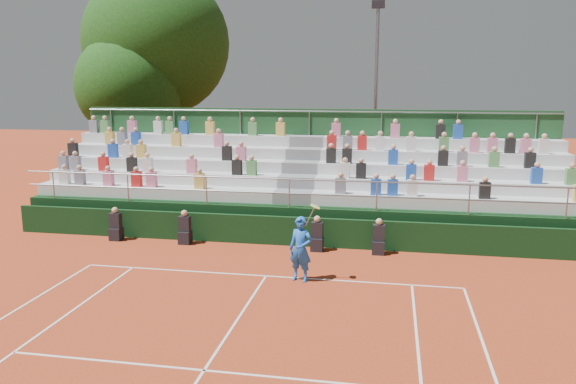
% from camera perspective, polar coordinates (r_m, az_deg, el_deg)
% --- Properties ---
extents(ground, '(90.00, 90.00, 0.00)m').
position_cam_1_polar(ground, '(16.34, -2.24, -8.54)').
color(ground, '#A73B1B').
rests_on(ground, ground).
extents(courtside_wall, '(20.00, 0.15, 1.00)m').
position_cam_1_polar(courtside_wall, '(19.19, -0.16, -3.98)').
color(courtside_wall, black).
rests_on(courtside_wall, ground).
extents(line_officials, '(9.57, 0.40, 1.19)m').
position_cam_1_polar(line_officials, '(19.05, -4.33, -4.20)').
color(line_officials, black).
rests_on(line_officials, ground).
extents(grandstand, '(20.00, 5.20, 4.40)m').
position_cam_1_polar(grandstand, '(22.16, 1.35, -0.40)').
color(grandstand, black).
rests_on(grandstand, ground).
extents(tennis_player, '(0.91, 0.60, 2.22)m').
position_cam_1_polar(tennis_player, '(15.70, 1.30, -5.80)').
color(tennis_player, blue).
rests_on(tennis_player, ground).
extents(tree_west, '(5.60, 5.60, 8.11)m').
position_cam_1_polar(tree_west, '(31.19, -15.79, 10.30)').
color(tree_west, '#3C2815').
rests_on(tree_west, ground).
extents(tree_east, '(7.96, 7.96, 11.59)m').
position_cam_1_polar(tree_east, '(32.72, -13.19, 14.48)').
color(tree_east, '#3C2815').
rests_on(tree_east, ground).
extents(floodlight_mast, '(0.60, 0.25, 9.20)m').
position_cam_1_polar(floodlight_mast, '(27.34, 8.92, 10.53)').
color(floodlight_mast, gray).
rests_on(floodlight_mast, ground).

